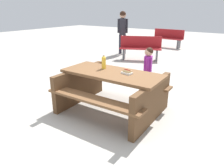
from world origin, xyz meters
TOP-DOWN VIEW (x-y plane):
  - ground_plane at (0.00, 0.00)m, footprint 30.00×30.00m
  - picnic_table at (0.00, 0.00)m, footprint 1.84×1.46m
  - soda_bottle at (-0.26, 0.10)m, footprint 0.08×0.08m
  - hotdog_tray at (0.27, 0.06)m, footprint 0.19×0.13m
  - child_in_coat at (0.25, 0.94)m, footprint 0.19×0.26m
  - park_bench_near at (-1.52, 3.99)m, footprint 1.53×0.99m
  - park_bench_mid at (-1.69, 7.12)m, footprint 1.51×0.45m
  - bystander_adult at (-2.66, 4.53)m, footprint 0.38×0.34m

SIDE VIEW (x-z plane):
  - ground_plane at x=0.00m, z-range 0.00..0.00m
  - picnic_table at x=0.00m, z-range 0.07..0.82m
  - park_bench_near at x=-1.52m, z-range 0.02..0.87m
  - park_bench_mid at x=-1.69m, z-range 0.02..0.87m
  - child_in_coat at x=0.25m, z-range 0.15..1.23m
  - hotdog_tray at x=0.27m, z-range 0.74..0.82m
  - soda_bottle at x=-0.26m, z-range 0.74..1.01m
  - bystander_adult at x=-2.66m, z-range 0.24..1.95m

